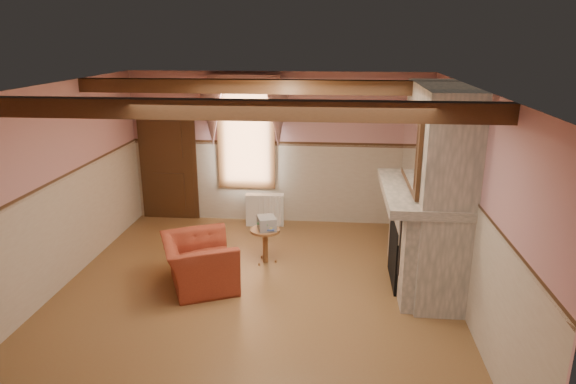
# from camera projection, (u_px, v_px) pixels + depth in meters

# --- Properties ---
(floor) EXTENTS (5.50, 6.00, 0.01)m
(floor) POSITION_uv_depth(u_px,v_px,m) (254.00, 295.00, 7.04)
(floor) COLOR brown
(floor) RESTS_ON ground
(ceiling) EXTENTS (5.50, 6.00, 0.01)m
(ceiling) POSITION_uv_depth(u_px,v_px,m) (250.00, 88.00, 6.22)
(ceiling) COLOR silver
(ceiling) RESTS_ON wall_back
(wall_back) EXTENTS (5.50, 0.02, 2.80)m
(wall_back) POSITION_uv_depth(u_px,v_px,m) (279.00, 149.00, 9.48)
(wall_back) COLOR tan
(wall_back) RESTS_ON floor
(wall_front) EXTENTS (5.50, 0.02, 2.80)m
(wall_front) POSITION_uv_depth(u_px,v_px,m) (186.00, 320.00, 3.77)
(wall_front) COLOR tan
(wall_front) RESTS_ON floor
(wall_left) EXTENTS (0.02, 6.00, 2.80)m
(wall_left) POSITION_uv_depth(u_px,v_px,m) (50.00, 192.00, 6.88)
(wall_left) COLOR tan
(wall_left) RESTS_ON floor
(wall_right) EXTENTS (0.02, 6.00, 2.80)m
(wall_right) POSITION_uv_depth(u_px,v_px,m) (471.00, 204.00, 6.38)
(wall_right) COLOR tan
(wall_right) RESTS_ON floor
(wainscot) EXTENTS (5.50, 6.00, 1.50)m
(wainscot) POSITION_uv_depth(u_px,v_px,m) (253.00, 244.00, 6.82)
(wainscot) COLOR #BDAF98
(wainscot) RESTS_ON floor
(chair_rail) EXTENTS (5.50, 6.00, 0.08)m
(chair_rail) POSITION_uv_depth(u_px,v_px,m) (252.00, 190.00, 6.60)
(chair_rail) COLOR black
(chair_rail) RESTS_ON wainscot
(firebox) EXTENTS (0.20, 0.95, 0.90)m
(firebox) POSITION_uv_depth(u_px,v_px,m) (399.00, 252.00, 7.30)
(firebox) COLOR black
(firebox) RESTS_ON floor
(armchair) EXTENTS (1.31, 1.38, 0.71)m
(armchair) POSITION_uv_depth(u_px,v_px,m) (199.00, 263.00, 7.19)
(armchair) COLOR maroon
(armchair) RESTS_ON floor
(side_table) EXTENTS (0.51, 0.51, 0.55)m
(side_table) POSITION_uv_depth(u_px,v_px,m) (265.00, 246.00, 7.97)
(side_table) COLOR brown
(side_table) RESTS_ON floor
(book_stack) EXTENTS (0.35, 0.38, 0.20)m
(book_stack) POSITION_uv_depth(u_px,v_px,m) (267.00, 223.00, 7.86)
(book_stack) COLOR #B7AD8C
(book_stack) RESTS_ON side_table
(radiator) EXTENTS (0.71, 0.22, 0.60)m
(radiator) POSITION_uv_depth(u_px,v_px,m) (265.00, 210.00, 9.54)
(radiator) COLOR silver
(radiator) RESTS_ON floor
(bowl) EXTENTS (0.35, 0.35, 0.09)m
(bowl) POSITION_uv_depth(u_px,v_px,m) (423.00, 186.00, 6.93)
(bowl) COLOR brown
(bowl) RESTS_ON mantel
(mantel_clock) EXTENTS (0.14, 0.24, 0.20)m
(mantel_clock) POSITION_uv_depth(u_px,v_px,m) (416.00, 168.00, 7.60)
(mantel_clock) COLOR black
(mantel_clock) RESTS_ON mantel
(oil_lamp) EXTENTS (0.11, 0.11, 0.28)m
(oil_lamp) POSITION_uv_depth(u_px,v_px,m) (417.00, 168.00, 7.48)
(oil_lamp) COLOR #B98934
(oil_lamp) RESTS_ON mantel
(candle_red) EXTENTS (0.06, 0.06, 0.16)m
(candle_red) POSITION_uv_depth(u_px,v_px,m) (432.00, 199.00, 6.24)
(candle_red) COLOR maroon
(candle_red) RESTS_ON mantel
(jar_yellow) EXTENTS (0.06, 0.06, 0.12)m
(jar_yellow) POSITION_uv_depth(u_px,v_px,m) (427.00, 191.00, 6.63)
(jar_yellow) COLOR gold
(jar_yellow) RESTS_ON mantel
(fireplace) EXTENTS (0.85, 2.00, 2.80)m
(fireplace) POSITION_uv_depth(u_px,v_px,m) (435.00, 189.00, 6.98)
(fireplace) COLOR gray
(fireplace) RESTS_ON floor
(mantel) EXTENTS (1.05, 2.05, 0.12)m
(mantel) POSITION_uv_depth(u_px,v_px,m) (422.00, 192.00, 7.01)
(mantel) COLOR gray
(mantel) RESTS_ON fireplace
(overmantel_mirror) EXTENTS (0.06, 1.44, 1.04)m
(overmantel_mirror) POSITION_uv_depth(u_px,v_px,m) (411.00, 148.00, 6.84)
(overmantel_mirror) COLOR silver
(overmantel_mirror) RESTS_ON fireplace
(door) EXTENTS (1.10, 0.10, 2.10)m
(door) POSITION_uv_depth(u_px,v_px,m) (168.00, 165.00, 9.72)
(door) COLOR black
(door) RESTS_ON floor
(window) EXTENTS (1.06, 0.08, 2.02)m
(window) POSITION_uv_depth(u_px,v_px,m) (246.00, 135.00, 9.44)
(window) COLOR white
(window) RESTS_ON wall_back
(window_drapes) EXTENTS (1.30, 0.14, 1.40)m
(window_drapes) POSITION_uv_depth(u_px,v_px,m) (244.00, 103.00, 9.18)
(window_drapes) COLOR gray
(window_drapes) RESTS_ON wall_back
(ceiling_beam_front) EXTENTS (5.50, 0.18, 0.20)m
(ceiling_beam_front) POSITION_uv_depth(u_px,v_px,m) (230.00, 110.00, 5.11)
(ceiling_beam_front) COLOR black
(ceiling_beam_front) RESTS_ON ceiling
(ceiling_beam_back) EXTENTS (5.50, 0.18, 0.20)m
(ceiling_beam_back) POSITION_uv_depth(u_px,v_px,m) (264.00, 87.00, 7.39)
(ceiling_beam_back) COLOR black
(ceiling_beam_back) RESTS_ON ceiling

